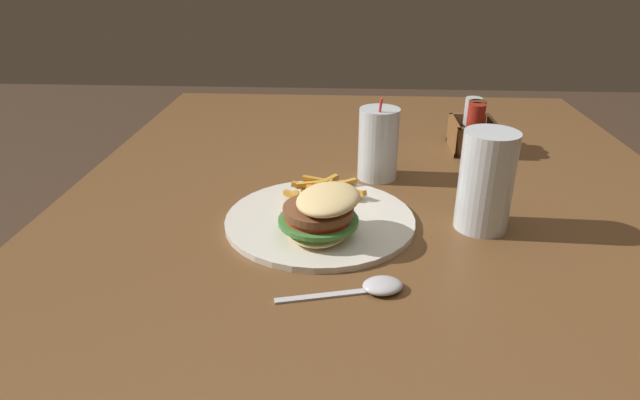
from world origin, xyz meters
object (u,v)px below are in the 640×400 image
beer_glass (486,183)px  juice_glass (380,146)px  spoon (377,287)px  condiment_caddy (473,131)px  meal_plate_near (321,215)px

beer_glass → juice_glass: (-0.20, -0.15, -0.01)m
spoon → condiment_caddy: condiment_caddy is taller
beer_glass → spoon: size_ratio=0.94×
juice_glass → spoon: 0.39m
beer_glass → condiment_caddy: size_ratio=1.37×
spoon → condiment_caddy: size_ratio=1.46×
meal_plate_near → spoon: bearing=26.5°
meal_plate_near → juice_glass: bearing=155.5°
beer_glass → spoon: beer_glass is taller
meal_plate_near → juice_glass: juice_glass is taller
juice_glass → meal_plate_near: bearing=-24.5°
spoon → condiment_caddy: 0.61m
meal_plate_near → spoon: size_ratio=1.81×
juice_glass → condiment_caddy: juice_glass is taller
beer_glass → condiment_caddy: bearing=171.1°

